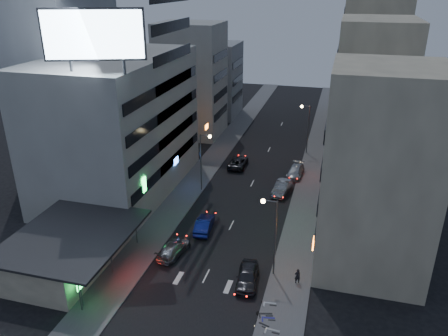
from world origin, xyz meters
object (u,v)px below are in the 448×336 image
at_px(scooter_black_a, 270,322).
at_px(scooter_blue, 275,313).
at_px(scooter_silver_b, 277,298).
at_px(scooter_silver_a, 281,326).
at_px(person, 297,276).
at_px(scooter_black_b, 273,308).
at_px(road_car_blue, 204,224).
at_px(road_car_silver, 174,248).
at_px(parked_car_left, 238,162).
at_px(parked_car_right_near, 247,276).
at_px(parked_car_right_far, 295,171).
at_px(parked_car_right_mid, 282,188).

height_order(scooter_black_a, scooter_blue, scooter_blue).
bearing_deg(scooter_silver_b, scooter_silver_a, -172.13).
distance_m(person, scooter_silver_a, 6.64).
xyz_separation_m(scooter_black_a, scooter_blue, (0.25, 1.14, 0.01)).
bearing_deg(scooter_black_b, road_car_blue, 26.50).
bearing_deg(road_car_silver, parked_car_left, -83.39).
distance_m(parked_car_right_near, scooter_blue, 5.18).
relative_size(parked_car_left, scooter_black_a, 3.32).
bearing_deg(parked_car_right_far, scooter_blue, -82.62).
height_order(parked_car_right_mid, scooter_black_a, parked_car_right_mid).
distance_m(scooter_silver_a, scooter_black_b, 2.15).
bearing_deg(road_car_blue, scooter_black_a, 120.84).
bearing_deg(parked_car_right_far, scooter_silver_a, -81.59).
height_order(parked_car_right_near, parked_car_left, parked_car_right_near).
distance_m(parked_car_right_near, road_car_silver, 8.94).
bearing_deg(road_car_blue, parked_car_right_mid, -127.33).
relative_size(parked_car_right_far, scooter_silver_b, 3.05).
bearing_deg(parked_car_left, parked_car_right_near, 104.22).
bearing_deg(parked_car_right_far, person, -79.01).
bearing_deg(scooter_black_b, scooter_silver_b, -19.87).
bearing_deg(road_car_silver, person, -177.64).
relative_size(road_car_blue, road_car_silver, 0.98).
bearing_deg(parked_car_left, road_car_silver, 86.57).
bearing_deg(scooter_black_a, scooter_silver_b, 15.51).
xyz_separation_m(parked_car_right_near, person, (4.57, 1.18, 0.07)).
bearing_deg(scooter_black_b, parked_car_left, 4.94).
bearing_deg(parked_car_right_near, scooter_silver_a, -59.79).
bearing_deg(road_car_blue, scooter_silver_a, 122.67).
distance_m(person, scooter_silver_b, 3.63).
xyz_separation_m(parked_car_right_near, road_car_blue, (-6.87, 8.11, -0.04)).
xyz_separation_m(scooter_silver_a, scooter_blue, (-0.66, 1.44, -0.03)).
height_order(parked_car_left, road_car_silver, parked_car_left).
bearing_deg(parked_car_right_far, parked_car_right_near, -89.33).
xyz_separation_m(parked_car_right_mid, scooter_silver_a, (3.60, -25.42, -0.16)).
bearing_deg(scooter_silver_a, scooter_silver_b, 18.40).
height_order(scooter_black_a, scooter_black_b, scooter_black_b).
height_order(parked_car_right_mid, scooter_black_b, parked_car_right_mid).
relative_size(road_car_silver, person, 3.16).
distance_m(road_car_silver, scooter_black_a, 13.97).
distance_m(road_car_silver, scooter_silver_a, 14.89).
relative_size(parked_car_left, person, 3.52).
bearing_deg(scooter_blue, parked_car_right_far, -6.56).
bearing_deg(parked_car_left, scooter_silver_a, 108.14).
bearing_deg(scooter_silver_b, parked_car_left, 13.60).
relative_size(road_car_blue, scooter_silver_b, 2.79).
relative_size(person, scooter_blue, 0.92).
relative_size(parked_car_right_mid, parked_car_right_far, 0.96).
height_order(road_car_blue, scooter_blue, road_car_blue).
bearing_deg(scooter_silver_a, person, -0.98).
xyz_separation_m(road_car_silver, scooter_silver_b, (11.66, -4.83, -0.07)).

